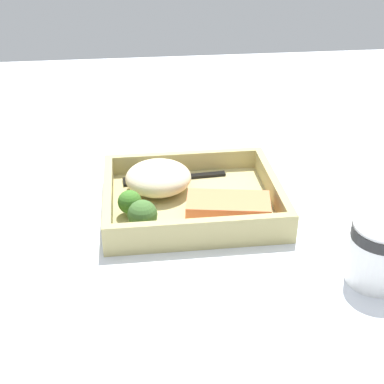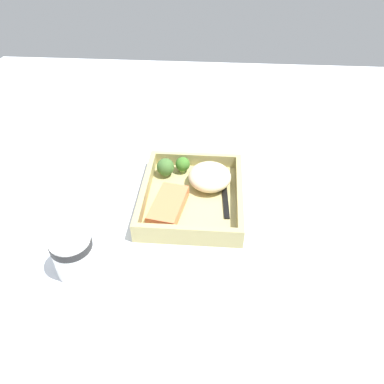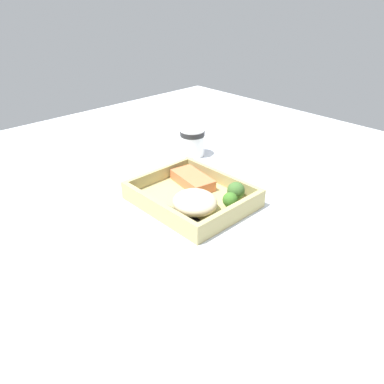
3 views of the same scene
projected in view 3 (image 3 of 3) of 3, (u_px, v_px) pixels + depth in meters
The scene contains 10 objects.
ground_plane at pixel (192, 206), 86.47cm from camera, with size 160.00×160.00×2.00cm, color silver.
takeout_tray at pixel (192, 200), 85.69cm from camera, with size 25.25×21.12×1.20cm, color tan.
tray_rim at pixel (192, 192), 84.65cm from camera, with size 25.25×21.12×3.06cm.
salmon_fillet at pixel (193, 180), 90.32cm from camera, with size 11.48×5.72×2.57cm, color #EB7648.
mashed_potatoes at pixel (195, 202), 79.25cm from camera, with size 9.81×9.35×4.48cm, color beige.
broccoli_floret_1 at pixel (236, 191), 83.58cm from camera, with size 3.98×3.98×4.30cm.
broccoli_floret_2 at pixel (230, 200), 80.38cm from camera, with size 3.32×3.32×3.80cm.
fork at pixel (179, 213), 79.13cm from camera, with size 15.87×2.66×0.44cm.
paper_cup at pixel (192, 141), 107.70cm from camera, with size 7.11×7.11×7.85cm.
receipt_slip at pixel (140, 168), 101.62cm from camera, with size 9.00×12.00×0.24cm, color white.
Camera 3 is at (53.64, -50.94, 43.88)cm, focal length 35.00 mm.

